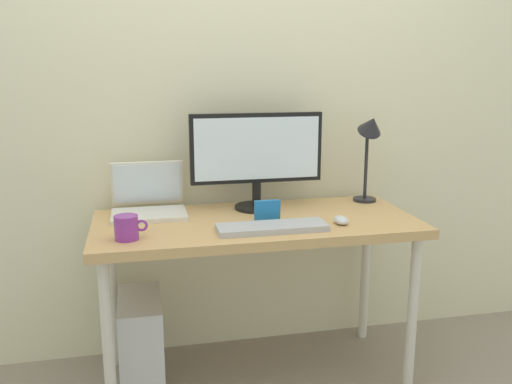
{
  "coord_description": "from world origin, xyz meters",
  "views": [
    {
      "loc": [
        -0.48,
        -2.2,
        1.38
      ],
      "look_at": [
        0.0,
        0.0,
        0.86
      ],
      "focal_mm": 38.5,
      "sensor_mm": 36.0,
      "label": 1
    }
  ],
  "objects_px": {
    "desk_lamp": "(370,138)",
    "keyboard": "(272,227)",
    "mouse": "(341,220)",
    "laptop": "(148,201)",
    "desk": "(256,235)",
    "coffee_mug": "(127,228)",
    "computer_tower": "(141,344)",
    "photo_frame": "(267,211)",
    "monitor": "(257,154)"
  },
  "relations": [
    {
      "from": "laptop",
      "to": "photo_frame",
      "type": "height_order",
      "value": "laptop"
    },
    {
      "from": "monitor",
      "to": "photo_frame",
      "type": "distance_m",
      "value": 0.3
    },
    {
      "from": "laptop",
      "to": "keyboard",
      "type": "relative_size",
      "value": 0.73
    },
    {
      "from": "desk_lamp",
      "to": "computer_tower",
      "type": "relative_size",
      "value": 1.04
    },
    {
      "from": "monitor",
      "to": "coffee_mug",
      "type": "xyz_separation_m",
      "value": [
        -0.58,
        -0.34,
        -0.21
      ]
    },
    {
      "from": "desk_lamp",
      "to": "keyboard",
      "type": "height_order",
      "value": "desk_lamp"
    },
    {
      "from": "monitor",
      "to": "computer_tower",
      "type": "relative_size",
      "value": 1.43
    },
    {
      "from": "desk",
      "to": "computer_tower",
      "type": "distance_m",
      "value": 0.68
    },
    {
      "from": "desk",
      "to": "keyboard",
      "type": "distance_m",
      "value": 0.19
    },
    {
      "from": "photo_frame",
      "to": "keyboard",
      "type": "bearing_deg",
      "value": -94.33
    },
    {
      "from": "laptop",
      "to": "desk_lamp",
      "type": "xyz_separation_m",
      "value": [
        1.03,
        -0.02,
        0.25
      ]
    },
    {
      "from": "coffee_mug",
      "to": "photo_frame",
      "type": "relative_size",
      "value": 1.14
    },
    {
      "from": "mouse",
      "to": "desk_lamp",
      "type": "bearing_deg",
      "value": 51.42
    },
    {
      "from": "monitor",
      "to": "laptop",
      "type": "height_order",
      "value": "monitor"
    },
    {
      "from": "keyboard",
      "to": "photo_frame",
      "type": "relative_size",
      "value": 4.0
    },
    {
      "from": "mouse",
      "to": "laptop",
      "type": "bearing_deg",
      "value": 156.37
    },
    {
      "from": "photo_frame",
      "to": "computer_tower",
      "type": "relative_size",
      "value": 0.26
    },
    {
      "from": "desk",
      "to": "keyboard",
      "type": "height_order",
      "value": "keyboard"
    },
    {
      "from": "desk",
      "to": "mouse",
      "type": "distance_m",
      "value": 0.37
    },
    {
      "from": "coffee_mug",
      "to": "desk_lamp",
      "type": "bearing_deg",
      "value": 16.98
    },
    {
      "from": "coffee_mug",
      "to": "computer_tower",
      "type": "relative_size",
      "value": 0.3
    },
    {
      "from": "mouse",
      "to": "photo_frame",
      "type": "xyz_separation_m",
      "value": [
        -0.29,
        0.1,
        0.03
      ]
    },
    {
      "from": "desk",
      "to": "coffee_mug",
      "type": "bearing_deg",
      "value": -162.76
    },
    {
      "from": "desk_lamp",
      "to": "coffee_mug",
      "type": "bearing_deg",
      "value": -163.02
    },
    {
      "from": "laptop",
      "to": "keyboard",
      "type": "bearing_deg",
      "value": -37.43
    },
    {
      "from": "mouse",
      "to": "monitor",
      "type": "bearing_deg",
      "value": 132.05
    },
    {
      "from": "desk",
      "to": "coffee_mug",
      "type": "relative_size",
      "value": 10.94
    },
    {
      "from": "monitor",
      "to": "mouse",
      "type": "distance_m",
      "value": 0.49
    },
    {
      "from": "laptop",
      "to": "keyboard",
      "type": "distance_m",
      "value": 0.6
    },
    {
      "from": "monitor",
      "to": "laptop",
      "type": "distance_m",
      "value": 0.52
    },
    {
      "from": "keyboard",
      "to": "computer_tower",
      "type": "xyz_separation_m",
      "value": [
        -0.53,
        0.18,
        -0.54
      ]
    },
    {
      "from": "keyboard",
      "to": "coffee_mug",
      "type": "bearing_deg",
      "value": 179.81
    },
    {
      "from": "mouse",
      "to": "computer_tower",
      "type": "relative_size",
      "value": 0.21
    },
    {
      "from": "desk",
      "to": "coffee_mug",
      "type": "height_order",
      "value": "coffee_mug"
    },
    {
      "from": "laptop",
      "to": "desk_lamp",
      "type": "relative_size",
      "value": 0.73
    },
    {
      "from": "keyboard",
      "to": "mouse",
      "type": "xyz_separation_m",
      "value": [
        0.3,
        0.02,
        0.01
      ]
    },
    {
      "from": "laptop",
      "to": "computer_tower",
      "type": "height_order",
      "value": "laptop"
    },
    {
      "from": "mouse",
      "to": "coffee_mug",
      "type": "xyz_separation_m",
      "value": [
        -0.86,
        -0.02,
        0.03
      ]
    },
    {
      "from": "keyboard",
      "to": "coffee_mug",
      "type": "xyz_separation_m",
      "value": [
        -0.56,
        0.0,
        0.03
      ]
    },
    {
      "from": "mouse",
      "to": "coffee_mug",
      "type": "height_order",
      "value": "coffee_mug"
    },
    {
      "from": "mouse",
      "to": "photo_frame",
      "type": "distance_m",
      "value": 0.31
    },
    {
      "from": "laptop",
      "to": "monitor",
      "type": "bearing_deg",
      "value": -2.28
    },
    {
      "from": "monitor",
      "to": "laptop",
      "type": "xyz_separation_m",
      "value": [
        -0.49,
        0.02,
        -0.2
      ]
    },
    {
      "from": "desk_lamp",
      "to": "computer_tower",
      "type": "height_order",
      "value": "desk_lamp"
    },
    {
      "from": "desk",
      "to": "monitor",
      "type": "bearing_deg",
      "value": 76.66
    },
    {
      "from": "coffee_mug",
      "to": "computer_tower",
      "type": "bearing_deg",
      "value": 80.56
    },
    {
      "from": "desk_lamp",
      "to": "mouse",
      "type": "height_order",
      "value": "desk_lamp"
    },
    {
      "from": "computer_tower",
      "to": "coffee_mug",
      "type": "bearing_deg",
      "value": -99.44
    },
    {
      "from": "coffee_mug",
      "to": "computer_tower",
      "type": "height_order",
      "value": "coffee_mug"
    },
    {
      "from": "keyboard",
      "to": "monitor",
      "type": "bearing_deg",
      "value": 87.9
    }
  ]
}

